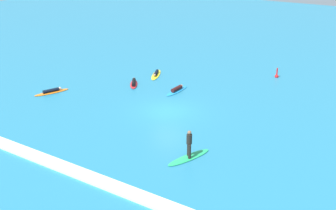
% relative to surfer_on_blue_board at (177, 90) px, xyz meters
% --- Properties ---
extents(ground_plane, '(120.00, 120.00, 0.00)m').
position_rel_surfer_on_blue_board_xyz_m(ground_plane, '(1.68, -4.09, -0.15)').
color(ground_plane, teal).
rests_on(ground_plane, ground).
extents(surfer_on_blue_board, '(0.77, 3.06, 0.43)m').
position_rel_surfer_on_blue_board_xyz_m(surfer_on_blue_board, '(0.00, 0.00, 0.00)').
color(surfer_on_blue_board, '#1E8CD1').
rests_on(surfer_on_blue_board, ground_plane).
extents(surfer_on_yellow_board, '(1.92, 3.24, 0.38)m').
position_rel_surfer_on_blue_board_xyz_m(surfer_on_yellow_board, '(-4.00, 2.70, -0.03)').
color(surfer_on_yellow_board, yellow).
rests_on(surfer_on_yellow_board, ground_plane).
extents(surfer_on_green_board, '(1.69, 3.27, 1.83)m').
position_rel_surfer_on_blue_board_xyz_m(surfer_on_green_board, '(6.63, -9.52, 0.33)').
color(surfer_on_green_board, '#23B266').
rests_on(surfer_on_green_board, ground_plane).
extents(surfer_on_orange_board, '(1.75, 3.07, 0.36)m').
position_rel_surfer_on_blue_board_xyz_m(surfer_on_orange_board, '(-8.88, -6.06, -0.03)').
color(surfer_on_orange_board, orange).
rests_on(surfer_on_orange_board, ground_plane).
extents(surfer_on_red_board, '(1.92, 2.39, 0.42)m').
position_rel_surfer_on_blue_board_xyz_m(surfer_on_red_board, '(-4.18, -0.64, 0.01)').
color(surfer_on_red_board, red).
rests_on(surfer_on_red_board, ground_plane).
extents(marker_buoy, '(0.37, 0.37, 1.01)m').
position_rel_surfer_on_blue_board_xyz_m(marker_buoy, '(6.04, 8.33, 0.03)').
color(marker_buoy, red).
rests_on(marker_buoy, ground_plane).
extents(wave_crest, '(18.40, 0.90, 0.18)m').
position_rel_surfer_on_blue_board_xyz_m(wave_crest, '(1.68, -14.47, -0.06)').
color(wave_crest, white).
rests_on(wave_crest, ground_plane).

